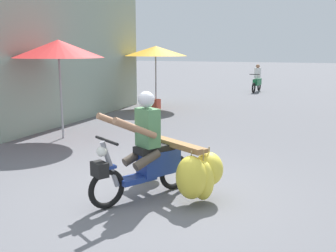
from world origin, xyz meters
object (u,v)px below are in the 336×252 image
Objects in this scene: market_umbrella_near_shop at (58,49)px; produce_crate at (152,104)px; motorbike_distant_ahead_left at (257,81)px; market_umbrella_further_along at (156,51)px; motorbike_main_loaded at (169,162)px.

produce_crate is (0.12, 5.08, -1.99)m from market_umbrella_near_shop.
motorbike_distant_ahead_left is 2.89× the size of produce_crate.
market_umbrella_near_shop is 5.46m from produce_crate.
market_umbrella_near_shop is 5.48m from market_umbrella_further_along.
motorbike_main_loaded is at bearing -64.00° from produce_crate.
produce_crate is at bearing 88.70° from market_umbrella_near_shop.
market_umbrella_further_along is (0.11, 5.48, -0.08)m from market_umbrella_near_shop.
motorbike_main_loaded is at bearing -85.75° from motorbike_distant_ahead_left.
market_umbrella_near_shop is at bearing 146.21° from motorbike_main_loaded.
motorbike_main_loaded is at bearing -33.79° from market_umbrella_near_shop.
produce_crate is (-2.62, -7.29, -0.39)m from motorbike_distant_ahead_left.
market_umbrella_further_along is at bearing 88.84° from market_umbrella_near_shop.
market_umbrella_further_along reaches higher than produce_crate.
motorbike_main_loaded is 1.19× the size of motorbike_distant_ahead_left.
motorbike_main_loaded is 9.01m from market_umbrella_further_along.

